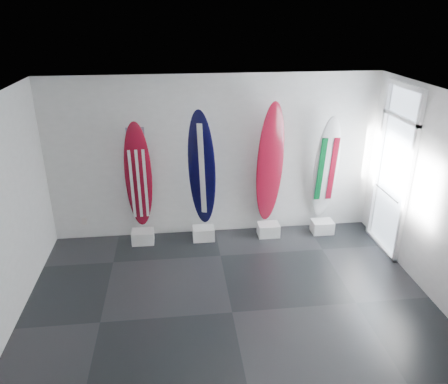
{
  "coord_description": "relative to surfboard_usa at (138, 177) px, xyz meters",
  "views": [
    {
      "loc": [
        -0.7,
        -4.96,
        4.03
      ],
      "look_at": [
        0.05,
        1.4,
        1.28
      ],
      "focal_mm": 34.65,
      "sensor_mm": 36.0,
      "label": 1
    }
  ],
  "objects": [
    {
      "name": "display_block_swiss",
      "position": [
        2.36,
        -0.1,
        -1.15
      ],
      "size": [
        0.4,
        0.3,
        0.24
      ],
      "primitive_type": "cube",
      "color": "white",
      "rests_on": "floor"
    },
    {
      "name": "floor",
      "position": [
        1.37,
        -2.28,
        -1.27
      ],
      "size": [
        6.0,
        6.0,
        0.0
      ],
      "primitive_type": "plane",
      "color": "black",
      "rests_on": "ground"
    },
    {
      "name": "ceiling",
      "position": [
        1.37,
        -2.28,
        1.73
      ],
      "size": [
        6.0,
        6.0,
        0.0
      ],
      "primitive_type": "plane",
      "rotation": [
        3.14,
        0.0,
        0.0
      ],
      "color": "white",
      "rests_on": "wall_back"
    },
    {
      "name": "display_block_usa",
      "position": [
        0.0,
        -0.1,
        -1.15
      ],
      "size": [
        0.4,
        0.3,
        0.24
      ],
      "primitive_type": "cube",
      "color": "white",
      "rests_on": "floor"
    },
    {
      "name": "display_block_italy",
      "position": [
        3.42,
        -0.1,
        -1.15
      ],
      "size": [
        0.4,
        0.3,
        0.24
      ],
      "primitive_type": "cube",
      "color": "white",
      "rests_on": "floor"
    },
    {
      "name": "surfboard_navy",
      "position": [
        1.12,
        0.0,
        0.08
      ],
      "size": [
        0.59,
        0.48,
        2.24
      ],
      "primitive_type": "ellipsoid",
      "rotation": [
        0.11,
        0.0,
        -0.36
      ],
      "color": "black",
      "rests_on": "display_block_navy"
    },
    {
      "name": "wall_front",
      "position": [
        1.37,
        -4.78,
        0.23
      ],
      "size": [
        6.0,
        0.0,
        6.0
      ],
      "primitive_type": "plane",
      "rotation": [
        -1.57,
        0.0,
        0.0
      ],
      "color": "silver",
      "rests_on": "ground"
    },
    {
      "name": "display_block_navy",
      "position": [
        1.12,
        -0.1,
        -1.15
      ],
      "size": [
        0.4,
        0.3,
        0.24
      ],
      "primitive_type": "cube",
      "color": "white",
      "rests_on": "floor"
    },
    {
      "name": "glass_door",
      "position": [
        4.34,
        -0.73,
        0.15
      ],
      "size": [
        0.12,
        1.16,
        2.85
      ],
      "primitive_type": null,
      "color": "white",
      "rests_on": "floor"
    },
    {
      "name": "surfboard_italy",
      "position": [
        3.42,
        0.0,
        -0.01
      ],
      "size": [
        0.47,
        0.34,
        2.06
      ],
      "primitive_type": "ellipsoid",
      "rotation": [
        0.13,
        0.0,
        0.0
      ],
      "color": "silver",
      "rests_on": "display_block_italy"
    },
    {
      "name": "wall_outlet",
      "position": [
        -1.08,
        0.2,
        -0.92
      ],
      "size": [
        0.09,
        0.02,
        0.13
      ],
      "primitive_type": "cube",
      "color": "silver",
      "rests_on": "wall_back"
    },
    {
      "name": "surfboard_swiss",
      "position": [
        2.36,
        0.0,
        0.13
      ],
      "size": [
        0.58,
        0.39,
        2.34
      ],
      "primitive_type": "ellipsoid",
      "rotation": [
        0.08,
        0.0,
        0.23
      ],
      "color": "maroon",
      "rests_on": "display_block_swiss"
    },
    {
      "name": "surfboard_usa",
      "position": [
        0.0,
        0.0,
        0.0
      ],
      "size": [
        0.49,
        0.4,
        2.08
      ],
      "primitive_type": "ellipsoid",
      "rotation": [
        0.15,
        0.0,
        0.05
      ],
      "color": "maroon",
      "rests_on": "display_block_usa"
    },
    {
      "name": "wall_back",
      "position": [
        1.37,
        0.22,
        0.23
      ],
      "size": [
        6.0,
        0.0,
        6.0
      ],
      "primitive_type": "plane",
      "rotation": [
        1.57,
        0.0,
        0.0
      ],
      "color": "silver",
      "rests_on": "ground"
    }
  ]
}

